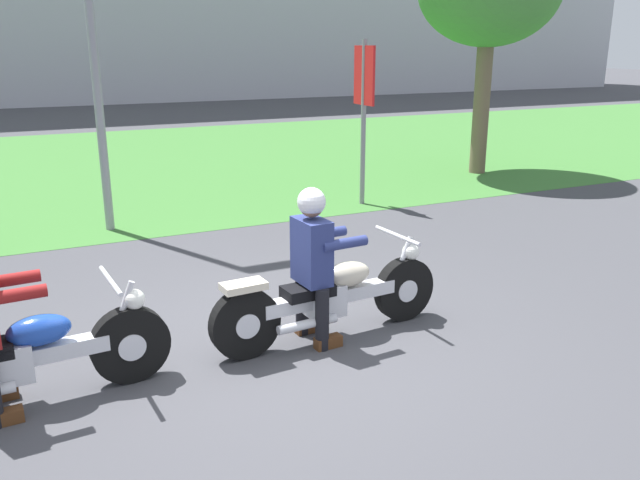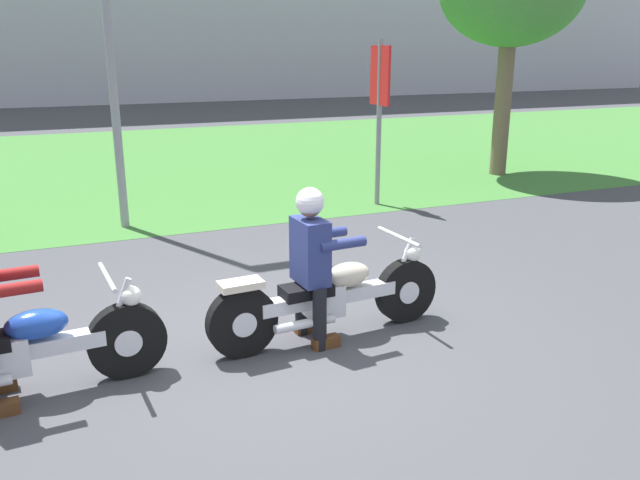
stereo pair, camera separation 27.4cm
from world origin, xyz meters
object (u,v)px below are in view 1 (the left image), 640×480
(motorcycle_lead, at_px, (331,297))
(sign_banner, at_px, (364,97))
(rider_lead, at_px, (314,254))
(motorcycle_follow, at_px, (16,359))

(motorcycle_lead, bearing_deg, sign_banner, 53.89)
(motorcycle_lead, bearing_deg, rider_lead, 179.13)
(rider_lead, bearing_deg, motorcycle_lead, -0.87)
(motorcycle_follow, relative_size, sign_banner, 0.85)
(rider_lead, relative_size, motorcycle_follow, 0.62)
(motorcycle_lead, relative_size, motorcycle_follow, 1.01)
(sign_banner, bearing_deg, motorcycle_lead, -122.18)
(motorcycle_lead, height_order, rider_lead, rider_lead)
(rider_lead, xyz_separation_m, motorcycle_follow, (-2.36, -0.09, -0.43))
(rider_lead, height_order, motorcycle_follow, rider_lead)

